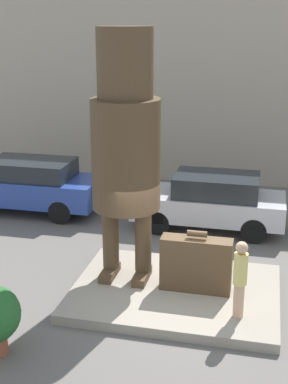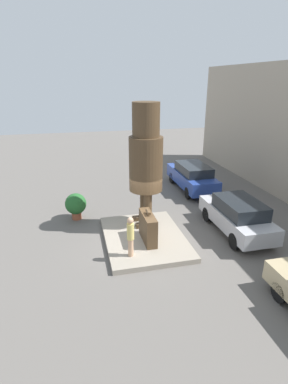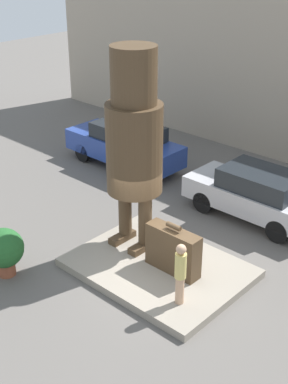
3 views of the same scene
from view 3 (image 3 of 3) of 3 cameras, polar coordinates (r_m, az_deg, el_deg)
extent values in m
plane|color=#605B56|center=(14.52, 1.56, -8.43)|extent=(60.00, 60.00, 0.00)
cube|color=gray|center=(14.45, 1.56, -8.08)|extent=(4.51, 3.40, 0.22)
cube|color=#4C3823|center=(15.39, -2.32, -4.83)|extent=(0.29, 0.86, 0.19)
cube|color=#4C3823|center=(14.94, -0.22, -5.87)|extent=(0.29, 0.86, 0.19)
cylinder|color=#4C3823|center=(15.05, -2.03, -1.90)|extent=(0.38, 0.38, 1.50)
cylinder|color=#4C3823|center=(14.58, 0.12, -2.87)|extent=(0.38, 0.38, 1.50)
cylinder|color=#4C3823|center=(13.97, -1.04, 4.66)|extent=(1.50, 1.50, 2.41)
cylinder|color=#4C3823|center=(13.37, -1.10, 12.36)|extent=(1.18, 1.18, 1.45)
cube|color=#4C3823|center=(13.86, 3.11, -6.25)|extent=(1.54, 0.44, 1.21)
cylinder|color=#4C3823|center=(13.49, 3.19, -3.67)|extent=(0.42, 0.13, 0.13)
cylinder|color=tan|center=(12.90, 3.83, -10.38)|extent=(0.21, 0.21, 0.73)
cylinder|color=#DBC66B|center=(12.50, 3.93, -7.85)|extent=(0.28, 0.28, 0.65)
sphere|color=tan|center=(12.25, 3.99, -6.12)|extent=(0.24, 0.24, 0.24)
cube|color=#284293|center=(20.42, -2.17, 4.78)|extent=(4.77, 1.77, 0.79)
cube|color=#1E2328|center=(20.03, -1.71, 6.40)|extent=(2.62, 1.59, 0.55)
cylinder|color=black|center=(21.08, -6.54, 4.17)|extent=(0.72, 0.18, 0.72)
cylinder|color=black|center=(22.07, -3.44, 5.35)|extent=(0.72, 0.18, 0.72)
cylinder|color=black|center=(19.11, -0.65, 1.92)|extent=(0.72, 0.18, 0.72)
cylinder|color=black|center=(20.19, 2.44, 3.30)|extent=(0.72, 0.18, 0.72)
cube|color=#B7B7BC|center=(17.06, 11.59, -0.55)|extent=(4.35, 1.75, 0.70)
cube|color=#1E2328|center=(16.68, 12.42, 1.20)|extent=(2.39, 1.58, 0.60)
cylinder|color=black|center=(17.27, 6.32, -1.09)|extent=(0.71, 0.18, 0.71)
cylinder|color=black|center=(18.44, 9.25, 0.58)|extent=(0.71, 0.18, 0.71)
cylinder|color=black|center=(16.05, 14.05, -4.09)|extent=(0.71, 0.18, 0.71)
cylinder|color=brown|center=(14.75, -14.45, -7.88)|extent=(0.47, 0.47, 0.37)
sphere|color=#235B28|center=(14.41, -14.73, -5.79)|extent=(1.05, 1.05, 1.05)
camera|label=1|loc=(6.64, -55.19, -6.91)|focal=50.00mm
camera|label=2|loc=(7.45, 67.68, -3.78)|focal=28.00mm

